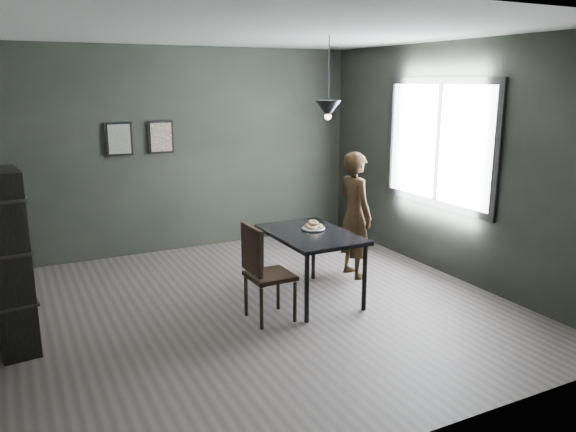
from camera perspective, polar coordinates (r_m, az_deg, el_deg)
name	(u,v)px	position (r m, az deg, el deg)	size (l,w,h in m)	color
ground	(261,307)	(6.03, -2.79, -9.27)	(5.00, 5.00, 0.00)	#3B3533
back_wall	(186,150)	(7.97, -10.31, 6.58)	(5.00, 0.10, 2.80)	black
ceiling	(257,31)	(5.58, -3.14, 18.29)	(5.00, 5.00, 0.02)	silver
window_assembly	(438,143)	(7.12, 14.99, 7.16)	(0.04, 1.96, 1.56)	white
cafe_table	(311,240)	(6.06, 2.33, -2.41)	(0.80, 1.20, 0.75)	black
white_plate	(313,229)	(6.17, 2.59, -1.32)	(0.23, 0.23, 0.01)	silver
donut_pile	(313,226)	(6.16, 2.60, -0.97)	(0.21, 0.21, 0.09)	beige
woman	(355,215)	(6.81, 6.82, 0.12)	(0.56, 0.37, 1.53)	black
wood_chair	(262,267)	(5.53, -2.67, -5.20)	(0.44, 0.44, 0.99)	black
shelf_unit	(9,263)	(5.41, -26.50, -4.31)	(0.31, 0.54, 1.62)	black
pendant_lamp	(328,109)	(6.05, 4.09, 10.81)	(0.28, 0.28, 0.86)	black
framed_print_left	(119,139)	(7.71, -16.77, 7.50)	(0.34, 0.04, 0.44)	black
framed_print_right	(161,137)	(7.82, -12.78, 7.82)	(0.34, 0.04, 0.44)	black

